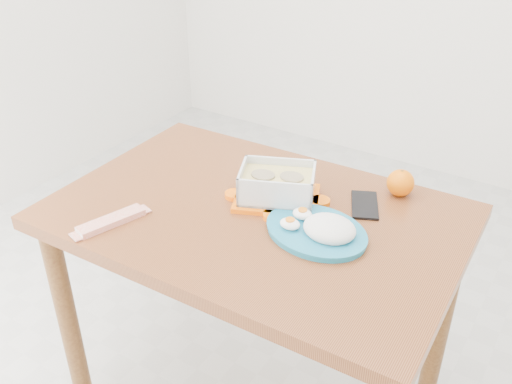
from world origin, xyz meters
The scene contains 7 objects.
ground centered at (0.00, 0.00, 0.00)m, with size 3.50×3.50×0.00m, color #B7B7B2.
dining_table centered at (0.05, -0.18, 0.64)m, with size 1.12×0.77×0.75m.
food_container centered at (0.07, -0.10, 0.80)m, with size 0.28×0.26×0.10m.
orange_fruit centered at (0.35, 0.11, 0.79)m, with size 0.08×0.08×0.08m, color orange.
rice_plate centered at (0.25, -0.19, 0.77)m, with size 0.32×0.32×0.07m.
candy_bar centered at (-0.24, -0.44, 0.76)m, with size 0.18×0.05×0.02m, color red.
smartphone centered at (0.29, 0.00, 0.75)m, with size 0.07×0.14×0.01m, color black.
Camera 1 is at (0.76, -1.29, 1.59)m, focal length 40.00 mm.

